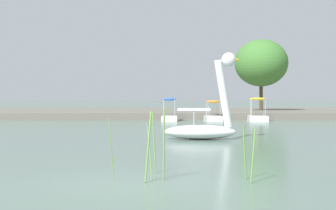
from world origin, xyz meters
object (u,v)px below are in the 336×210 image
(pedal_boat_blue, at_px, (169,115))
(pedal_boat_yellow, at_px, (258,114))
(tree_sapling_by_fence, at_px, (261,63))
(pedal_boat_orange, at_px, (213,114))
(swan_boat, at_px, (204,122))

(pedal_boat_blue, relative_size, pedal_boat_yellow, 0.99)
(tree_sapling_by_fence, bearing_deg, pedal_boat_orange, -116.54)
(swan_boat, bearing_deg, pedal_boat_yellow, 72.53)
(swan_boat, xyz_separation_m, pedal_boat_blue, (-1.13, 15.51, -0.24))
(pedal_boat_blue, relative_size, pedal_boat_orange, 0.98)
(tree_sapling_by_fence, bearing_deg, pedal_boat_yellow, -101.77)
(pedal_boat_blue, bearing_deg, swan_boat, -85.83)
(swan_boat, distance_m, pedal_boat_blue, 15.55)
(pedal_boat_orange, bearing_deg, pedal_boat_blue, -173.78)
(swan_boat, relative_size, pedal_boat_yellow, 1.60)
(swan_boat, xyz_separation_m, tree_sapling_by_fence, (7.14, 26.37, 4.00))
(pedal_boat_blue, distance_m, pedal_boat_orange, 3.03)
(swan_boat, bearing_deg, pedal_boat_blue, 94.17)
(pedal_boat_orange, bearing_deg, tree_sapling_by_fence, 63.46)
(swan_boat, xyz_separation_m, pedal_boat_orange, (1.88, 15.83, -0.21))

